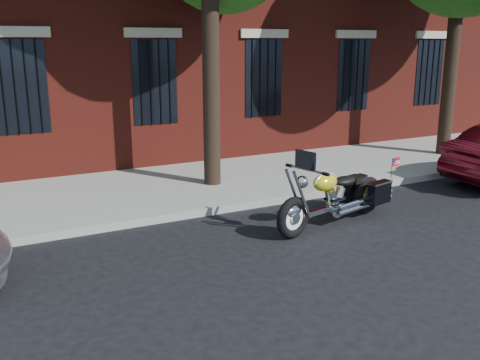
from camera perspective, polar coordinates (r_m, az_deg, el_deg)
ground at (r=9.04m, az=1.85°, el=-5.86°), size 120.00×120.00×0.00m
curb at (r=10.17m, az=-1.95°, el=-3.05°), size 40.00×0.16×0.15m
sidewalk at (r=11.83m, az=-5.88°, el=-0.59°), size 40.00×3.60×0.15m
motorcycle at (r=9.60m, az=10.48°, el=-1.83°), size 2.85×1.20×1.43m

